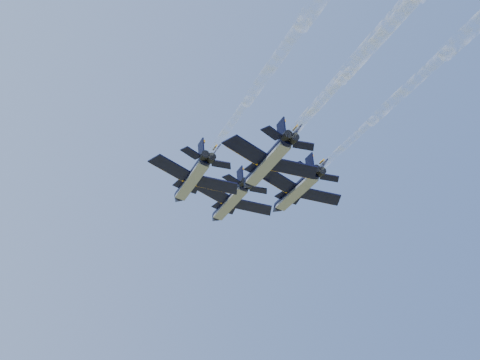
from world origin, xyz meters
TOP-DOWN VIEW (x-y plane):
  - jet_lead at (5.71, 5.33)m, footprint 13.16×18.44m
  - jet_left at (-5.70, -0.04)m, footprint 13.16×18.44m
  - jet_right at (10.37, -5.65)m, footprint 13.16×18.44m
  - jet_slot at (-1.47, -12.42)m, footprint 13.16×18.44m
  - smoke_trail_lead at (-10.43, -41.04)m, footprint 22.68×60.37m

SIDE VIEW (x-z plane):
  - jet_lead at x=5.71m, z-range 94.04..99.19m
  - jet_left at x=-5.70m, z-range 94.04..99.19m
  - jet_right at x=10.37m, z-range 94.04..99.19m
  - jet_slot at x=-1.47m, z-range 94.04..99.19m
  - smoke_trail_lead at x=-10.43m, z-range 95.26..98.05m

